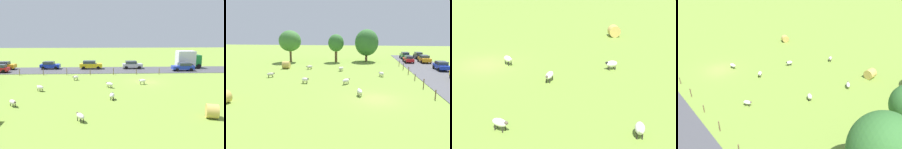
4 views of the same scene
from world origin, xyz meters
The scene contains 15 objects.
ground_plane centered at (0.00, 0.00, 0.00)m, with size 160.00×160.00×0.00m, color olive.
sheep_0 centered at (-15.52, 8.64, 0.50)m, with size 1.18×1.00×0.74m.
sheep_1 centered at (-11.22, 15.91, 0.47)m, with size 1.21×1.16×0.71m.
sheep_2 centered at (-5.19, 14.78, 0.51)m, with size 1.04×1.17×0.79m.
sheep_3 centered at (1.51, 10.99, 0.51)m, with size 0.95×1.06×0.75m.
sheep_4 centered at (-1.81, 0.93, 0.54)m, with size 0.70×1.19×0.79m.
sheep_5 centered at (-3.64, 5.79, 0.52)m, with size 1.14×1.17×0.76m.
sheep_6 centered at (-9.27, 5.67, 0.52)m, with size 1.10×0.70×0.78m.
hay_bale_0 centered at (-15.79, 16.16, 0.70)m, with size 1.39×1.39×1.29m, color tan.
hay_bale_1 centered at (-15.15, -2.93, 0.63)m, with size 1.27×1.27×1.01m, color tan.
fence_post_1 centered at (6.10, 0.62, 0.51)m, with size 0.12×0.12×1.03m, color brown.
fence_post_2 centered at (6.10, 4.77, 0.61)m, with size 0.12×0.12×1.23m, color brown.
fence_post_3 centered at (6.10, 8.92, 0.50)m, with size 0.12×0.12×1.00m, color brown.
fence_post_4 centered at (6.10, 13.07, 0.64)m, with size 0.12×0.12×1.28m, color brown.
fence_post_5 centered at (6.10, 17.22, 0.62)m, with size 0.12×0.12×1.24m, color brown.
Camera 4 is at (13.14, 33.46, 17.90)m, focal length 40.13 mm.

